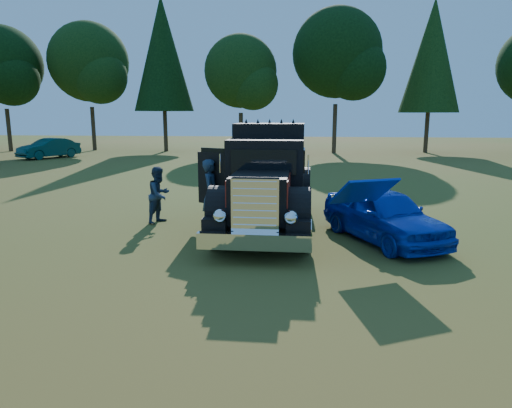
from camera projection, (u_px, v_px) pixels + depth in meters
The scene contains 7 objects.
ground at pixel (236, 259), 10.43m from camera, with size 120.00×120.00×0.00m, color #35581A.
treeline at pixel (287, 58), 35.79m from camera, with size 72.10×24.04×13.84m.
diamond_t_truck at pixel (267, 185), 12.98m from camera, with size 3.29×7.16×3.00m.
hotrod_coupe at pixel (383, 214), 11.86m from camera, with size 3.27×4.43×1.89m.
spectator_near at pixel (211, 194), 13.09m from camera, with size 0.73×0.48×2.01m, color #1F2649.
spectator_far at pixel (159, 195), 13.86m from camera, with size 0.84×0.65×1.72m, color #1D2D44.
distant_teal_car at pixel (49, 148), 34.60m from camera, with size 1.58×4.54×1.50m, color #092C37.
Camera 1 is at (1.51, -9.89, 3.25)m, focal length 32.00 mm.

